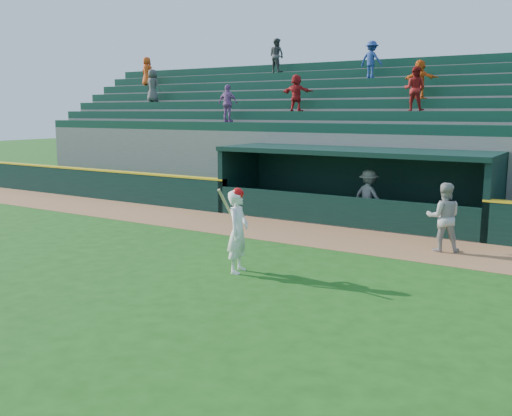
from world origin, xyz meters
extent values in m
plane|color=#184C13|center=(0.00, 0.00, 0.00)|extent=(120.00, 120.00, 0.00)
cube|color=#94613B|center=(0.00, 4.90, 0.01)|extent=(40.00, 3.00, 0.01)
cube|color=black|center=(-12.25, 6.55, 0.60)|extent=(15.50, 0.30, 1.20)
cube|color=yellow|center=(-12.25, 6.55, 1.23)|extent=(15.50, 0.32, 0.06)
imported|color=#A5A49F|center=(3.83, 4.90, 0.93)|extent=(1.09, 0.97, 1.85)
imported|color=#9D9D98|center=(0.64, 7.67, 0.89)|extent=(1.29, 0.94, 1.78)
cube|color=slate|center=(0.00, 7.70, 0.02)|extent=(9.00, 2.60, 0.04)
cube|color=black|center=(-4.60, 7.70, 1.15)|extent=(0.20, 2.60, 2.30)
cube|color=black|center=(4.60, 7.70, 1.15)|extent=(0.20, 2.60, 2.30)
cube|color=black|center=(0.00, 9.00, 1.15)|extent=(9.40, 0.20, 2.30)
cube|color=black|center=(0.00, 7.70, 2.38)|extent=(9.40, 2.80, 0.16)
cube|color=black|center=(0.00, 6.48, 0.50)|extent=(9.00, 0.16, 1.00)
cube|color=brown|center=(0.00, 8.50, 0.25)|extent=(8.40, 0.45, 0.10)
cube|color=slate|center=(0.00, 9.53, 1.46)|extent=(34.00, 0.85, 2.91)
cube|color=#0F3828|center=(0.00, 9.41, 3.09)|extent=(34.00, 0.60, 0.36)
cube|color=slate|center=(0.00, 10.38, 1.68)|extent=(34.00, 0.85, 3.36)
cube|color=#0F3828|center=(0.00, 10.26, 3.54)|extent=(34.00, 0.60, 0.36)
cube|color=slate|center=(0.00, 11.22, 1.91)|extent=(34.00, 0.85, 3.81)
cube|color=#0F3828|center=(0.00, 11.11, 3.99)|extent=(34.00, 0.60, 0.36)
cube|color=slate|center=(0.00, 12.07, 2.13)|extent=(34.00, 0.85, 4.26)
cube|color=#0F3828|center=(0.00, 11.96, 4.44)|extent=(34.00, 0.60, 0.36)
cube|color=slate|center=(0.00, 12.93, 2.35)|extent=(34.00, 0.85, 4.71)
cube|color=#0F3828|center=(0.00, 12.81, 4.89)|extent=(34.00, 0.60, 0.36)
cube|color=slate|center=(0.00, 13.78, 2.58)|extent=(34.00, 0.85, 5.16)
cube|color=#0F3828|center=(0.00, 13.66, 5.34)|extent=(34.00, 0.60, 0.36)
cube|color=slate|center=(0.00, 14.62, 2.80)|extent=(34.00, 0.85, 5.61)
cube|color=#0F3828|center=(0.00, 14.51, 5.79)|extent=(34.00, 0.60, 0.36)
cube|color=slate|center=(0.00, 15.20, 2.80)|extent=(34.50, 0.30, 5.61)
imported|color=#D14717|center=(-14.00, 12.83, 5.82)|extent=(0.77, 0.53, 1.50)
imported|color=#AF1B1E|center=(-3.57, 10.28, 4.45)|extent=(1.35, 0.43, 1.46)
imported|color=#444444|center=(-6.50, 13.68, 6.32)|extent=(0.88, 0.75, 1.60)
imported|color=#9D61A6|center=(-6.35, 9.43, 4.05)|extent=(0.92, 0.40, 1.55)
imported|color=#DB5D18|center=(1.15, 11.12, 4.88)|extent=(1.38, 0.68, 1.43)
imported|color=maroon|center=(1.24, 10.28, 4.51)|extent=(0.80, 0.64, 1.57)
imported|color=navy|center=(-1.42, 12.83, 5.84)|extent=(1.07, 0.72, 1.53)
imported|color=#464646|center=(-12.07, 11.12, 4.97)|extent=(0.82, 0.57, 1.59)
imported|color=white|center=(0.34, 0.29, 0.96)|extent=(0.60, 0.79, 1.92)
sphere|color=red|center=(0.34, 0.29, 1.85)|extent=(0.27, 0.27, 0.27)
cylinder|color=tan|center=(0.16, 0.07, 1.62)|extent=(0.15, 0.53, 0.76)
camera|label=1|loc=(7.59, -10.37, 3.70)|focal=40.00mm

